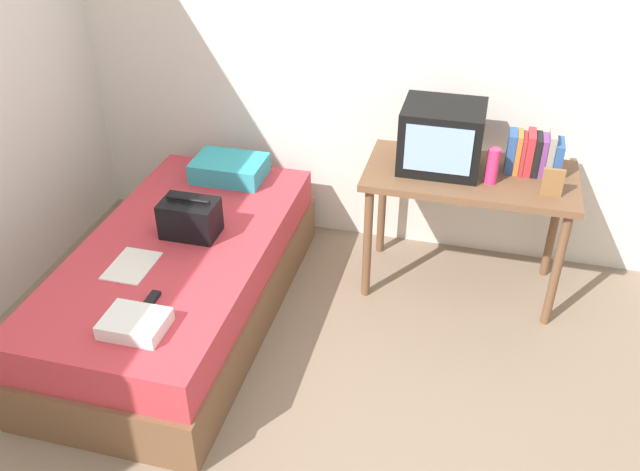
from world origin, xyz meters
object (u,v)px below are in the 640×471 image
(handbag, at_px, (190,218))
(remote_dark, at_px, (150,302))
(water_bottle, at_px, (492,166))
(pillow, at_px, (229,168))
(desk, at_px, (469,188))
(magazine, at_px, (132,266))
(book_row, at_px, (534,154))
(picture_frame, at_px, (553,182))
(tv, at_px, (442,137))
(bed, at_px, (181,281))
(folded_towel, at_px, (135,324))

(handbag, distance_m, remote_dark, 0.62)
(handbag, xyz_separation_m, remote_dark, (0.05, -0.61, -0.09))
(water_bottle, relative_size, pillow, 0.46)
(desk, height_order, magazine, desk)
(pillow, xyz_separation_m, remote_dark, (0.08, -1.28, -0.05))
(book_row, relative_size, picture_frame, 1.93)
(desk, bearing_deg, picture_frame, -19.68)
(desk, height_order, water_bottle, water_bottle)
(picture_frame, bearing_deg, handbag, -166.14)
(picture_frame, bearing_deg, desk, 160.32)
(tv, distance_m, book_row, 0.51)
(book_row, xyz_separation_m, magazine, (-1.92, -1.06, -0.36))
(water_bottle, xyz_separation_m, magazine, (-1.71, -0.88, -0.35))
(magazine, bearing_deg, desk, 31.03)
(bed, height_order, book_row, book_row)
(bed, distance_m, remote_dark, 0.58)
(picture_frame, bearing_deg, remote_dark, -149.21)
(bed, distance_m, tv, 1.65)
(folded_towel, bearing_deg, book_row, 41.72)
(bed, relative_size, desk, 1.72)
(handbag, height_order, folded_towel, handbag)
(handbag, bearing_deg, tv, 27.09)
(water_bottle, distance_m, book_row, 0.28)
(tv, xyz_separation_m, book_row, (0.50, 0.06, -0.07))
(book_row, bearing_deg, tv, -173.35)
(desk, bearing_deg, book_row, 16.05)
(desk, bearing_deg, folded_towel, -134.03)
(remote_dark, distance_m, folded_towel, 0.19)
(bed, bearing_deg, book_row, 23.99)
(picture_frame, bearing_deg, book_row, 111.69)
(desk, distance_m, remote_dark, 1.84)
(picture_frame, distance_m, pillow, 1.91)
(desk, relative_size, picture_frame, 7.67)
(folded_towel, bearing_deg, tv, 50.75)
(water_bottle, height_order, folded_towel, water_bottle)
(desk, xyz_separation_m, handbag, (-1.43, -0.60, -0.06))
(picture_frame, height_order, folded_towel, picture_frame)
(remote_dark, bearing_deg, magazine, 131.70)
(desk, xyz_separation_m, magazine, (-1.60, -0.96, -0.15))
(remote_dark, relative_size, folded_towel, 0.56)
(pillow, relative_size, folded_towel, 1.55)
(handbag, bearing_deg, remote_dark, -85.12)
(desk, relative_size, magazine, 4.00)
(bed, xyz_separation_m, water_bottle, (1.58, 0.62, 0.61))
(desk, height_order, picture_frame, picture_frame)
(bed, height_order, handbag, handbag)
(tv, distance_m, pillow, 1.33)
(pillow, relative_size, handbag, 1.45)
(book_row, relative_size, handbag, 0.97)
(picture_frame, xyz_separation_m, pillow, (-1.88, 0.21, -0.27))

